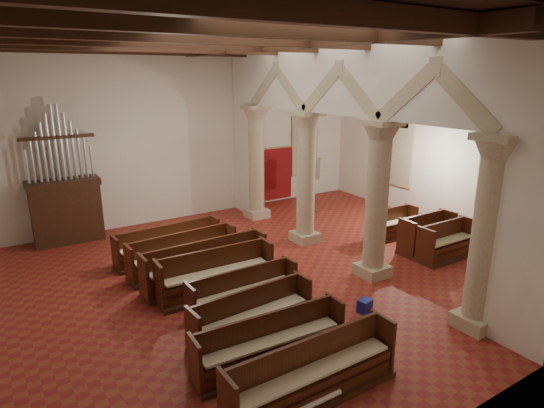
{
  "coord_description": "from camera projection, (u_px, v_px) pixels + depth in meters",
  "views": [
    {
      "loc": [
        -6.32,
        -9.38,
        5.15
      ],
      "look_at": [
        -0.07,
        0.5,
        1.76
      ],
      "focal_mm": 30.0,
      "sensor_mm": 36.0,
      "label": 1
    }
  ],
  "objects": [
    {
      "name": "nave_pew_2",
      "position": [
        252.0,
        323.0,
        9.08
      ],
      "size": [
        2.68,
        0.85,
        1.02
      ],
      "rotation": [
        0.0,
        0.0,
        0.07
      ],
      "color": "#3C1F13",
      "rests_on": "floor"
    },
    {
      "name": "tube_heater_b",
      "position": [
        266.0,
        359.0,
        8.24
      ],
      "size": [
        0.94,
        0.17,
        0.09
      ],
      "primitive_type": "cylinder",
      "rotation": [
        0.0,
        1.57,
        -0.09
      ],
      "color": "silver",
      "rests_on": "floor"
    },
    {
      "name": "floor",
      "position": [
        284.0,
        270.0,
        12.3
      ],
      "size": [
        14.0,
        14.0,
        0.0
      ],
      "primitive_type": "plane",
      "color": "maroon",
      "rests_on": "ground"
    },
    {
      "name": "ceiling_beams",
      "position": [
        286.0,
        43.0,
        10.67
      ],
      "size": [
        13.8,
        11.8,
        0.3
      ],
      "primitive_type": null,
      "color": "#3C1F13",
      "rests_on": "wall_back"
    },
    {
      "name": "tube_heater_a",
      "position": [
        317.0,
        402.0,
        7.15
      ],
      "size": [
        0.96,
        0.1,
        0.1
      ],
      "primitive_type": "cylinder",
      "rotation": [
        0.0,
        1.57,
        0.01
      ],
      "color": "white",
      "rests_on": "floor"
    },
    {
      "name": "nave_pew_4",
      "position": [
        216.0,
        280.0,
        10.9
      ],
      "size": [
        2.87,
        0.82,
        1.11
      ],
      "rotation": [
        0.0,
        0.0,
        -0.03
      ],
      "color": "#3C1F13",
      "rests_on": "floor"
    },
    {
      "name": "nave_pew_3",
      "position": [
        244.0,
        298.0,
        10.11
      ],
      "size": [
        2.59,
        0.68,
        0.97
      ],
      "rotation": [
        0.0,
        0.0,
        0.01
      ],
      "color": "#3C1F13",
      "rests_on": "floor"
    },
    {
      "name": "aisle_pew_2",
      "position": [
        391.0,
        228.0,
        14.66
      ],
      "size": [
        1.84,
        0.65,
        0.96
      ],
      "rotation": [
        0.0,
        0.0,
        -0.0
      ],
      "color": "#3C1F13",
      "rests_on": "floor"
    },
    {
      "name": "window_right_b",
      "position": [
        400.0,
        153.0,
        17.3
      ],
      "size": [
        0.03,
        1.0,
        2.2
      ],
      "primitive_type": "cube",
      "color": "#3A826D",
      "rests_on": "wall_right"
    },
    {
      "name": "lectern",
      "position": [
        92.0,
        221.0,
        14.65
      ],
      "size": [
        0.63,
        0.66,
        1.36
      ],
      "rotation": [
        0.0,
        0.0,
        -0.24
      ],
      "color": "#341A10",
      "rests_on": "floor"
    },
    {
      "name": "nave_pew_7",
      "position": [
        169.0,
        248.0,
        12.99
      ],
      "size": [
        3.11,
        0.86,
        0.98
      ],
      "rotation": [
        0.0,
        0.0,
        0.07
      ],
      "color": "#3C1F13",
      "rests_on": "floor"
    },
    {
      "name": "nave_pew_6",
      "position": [
        184.0,
        259.0,
        12.18
      ],
      "size": [
        3.02,
        0.9,
        1.05
      ],
      "rotation": [
        0.0,
        0.0,
        0.07
      ],
      "color": "#3C1F13",
      "rests_on": "floor"
    },
    {
      "name": "aisle_pew_1",
      "position": [
        427.0,
        239.0,
        13.54
      ],
      "size": [
        1.88,
        0.75,
        1.12
      ],
      "rotation": [
        0.0,
        0.0,
        0.0
      ],
      "color": "#3C1F13",
      "rests_on": "floor"
    },
    {
      "name": "wall_front",
      "position": [
        515.0,
        227.0,
        6.59
      ],
      "size": [
        14.0,
        0.02,
        6.0
      ],
      "primitive_type": "cube",
      "color": "white",
      "rests_on": "floor"
    },
    {
      "name": "window_right_a",
      "position": [
        499.0,
        172.0,
        14.05
      ],
      "size": [
        0.03,
        1.0,
        2.2
      ],
      "primitive_type": "cube",
      "color": "#3A826D",
      "rests_on": "wall_right"
    },
    {
      "name": "dossal_curtain",
      "position": [
        275.0,
        174.0,
        18.57
      ],
      "size": [
        1.8,
        0.07,
        2.17
      ],
      "color": "maroon",
      "rests_on": "floor"
    },
    {
      "name": "window_back",
      "position": [
        304.0,
        146.0,
        19.1
      ],
      "size": [
        1.0,
        0.03,
        2.2
      ],
      "primitive_type": "cube",
      "color": "#3A826D",
      "rests_on": "wall_back"
    },
    {
      "name": "wall_back",
      "position": [
        192.0,
        135.0,
        16.33
      ],
      "size": [
        14.0,
        0.02,
        6.0
      ],
      "primitive_type": "cube",
      "color": "white",
      "rests_on": "floor"
    },
    {
      "name": "ceiling",
      "position": [
        286.0,
        35.0,
        10.62
      ],
      "size": [
        14.0,
        14.0,
        0.0
      ],
      "primitive_type": "plane",
      "rotation": [
        3.14,
        0.0,
        0.0
      ],
      "color": "black",
      "rests_on": "wall_back"
    },
    {
      "name": "nave_pew_0",
      "position": [
        313.0,
        381.0,
        7.37
      ],
      "size": [
        3.16,
        0.71,
        1.03
      ],
      "rotation": [
        0.0,
        0.0,
        0.01
      ],
      "color": "#3C1F13",
      "rests_on": "floor"
    },
    {
      "name": "processional_banner",
      "position": [
        315.0,
        192.0,
        17.31
      ],
      "size": [
        0.49,
        0.63,
        2.2
      ],
      "rotation": [
        0.0,
        0.0,
        0.25
      ],
      "color": "#3C1F13",
      "rests_on": "floor"
    },
    {
      "name": "hymnal_box_b",
      "position": [
        365.0,
        306.0,
        9.93
      ],
      "size": [
        0.34,
        0.3,
        0.29
      ],
      "primitive_type": "cube",
      "rotation": [
        0.0,
        0.0,
        0.23
      ],
      "color": "#171594",
      "rests_on": "floor"
    },
    {
      "name": "arcade",
      "position": [
        340.0,
        134.0,
        12.23
      ],
      "size": [
        0.9,
        11.9,
        6.0
      ],
      "color": "#C3B091",
      "rests_on": "floor"
    },
    {
      "name": "wall_right",
      "position": [
        460.0,
        140.0,
        15.05
      ],
      "size": [
        0.02,
        12.0,
        6.0
      ],
      "primitive_type": "cube",
      "color": "white",
      "rests_on": "floor"
    },
    {
      "name": "nave_pew_1",
      "position": [
        271.0,
        349.0,
        8.25
      ],
      "size": [
        2.97,
        0.78,
        0.97
      ],
      "rotation": [
        0.0,
        0.0,
        -0.05
      ],
      "color": "#3C1F13",
      "rests_on": "floor"
    },
    {
      "name": "nave_pew_5",
      "position": [
        206.0,
        271.0,
        11.42
      ],
      "size": [
        3.25,
        0.82,
        1.11
      ],
      "rotation": [
        0.0,
        0.0,
        0.03
      ],
      "color": "#3C1F13",
      "rests_on": "floor"
    },
    {
      "name": "aisle_pew_0",
      "position": [
        446.0,
        246.0,
        13.01
      ],
      "size": [
        1.91,
        0.71,
        1.07
      ],
      "rotation": [
        0.0,
        0.0,
        -0.0
      ],
      "color": "#3C1F13",
      "rests_on": "floor"
    },
    {
      "name": "hymnal_box_c",
      "position": [
        270.0,
        266.0,
        11.97
      ],
      "size": [
        0.35,
        0.31,
        0.29
      ],
      "primitive_type": "cube",
      "rotation": [
        0.0,
        0.0,
        0.28
      ],
      "color": "navy",
      "rests_on": "floor"
    },
    {
      "name": "hymnal_box_a",
      "position": [
        333.0,
        357.0,
        8.1
      ],
      "size": [
        0.36,
        0.3,
        0.34
      ],
      "primitive_type": "cube",
      "rotation": [
        0.0,
        0.0,
        -0.05
      ],
      "color": "#163B9B",
      "rests_on": "floor"
    },
    {
      "name": "pipe_organ",
      "position": [
        65.0,
        200.0,
        14.07
      ],
      "size": [
        2.1,
        0.85,
        4.4
      ],
      "color": "#3C1F13",
      "rests_on": "floor"
    }
  ]
}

